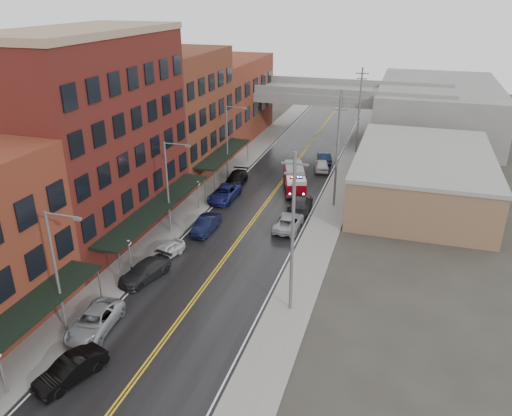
# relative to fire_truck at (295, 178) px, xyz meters

# --- Properties ---
(road) EXTENTS (11.00, 160.00, 0.02)m
(road) POSITION_rel_fire_truck_xyz_m (-2.01, -8.57, -1.38)
(road) COLOR black
(road) RESTS_ON ground
(sidewalk_left) EXTENTS (3.00, 160.00, 0.15)m
(sidewalk_left) POSITION_rel_fire_truck_xyz_m (-9.31, -8.57, -1.32)
(sidewalk_left) COLOR slate
(sidewalk_left) RESTS_ON ground
(sidewalk_right) EXTENTS (3.00, 160.00, 0.15)m
(sidewalk_right) POSITION_rel_fire_truck_xyz_m (5.29, -8.57, -1.32)
(sidewalk_right) COLOR slate
(sidewalk_right) RESTS_ON ground
(curb_left) EXTENTS (0.30, 160.00, 0.15)m
(curb_left) POSITION_rel_fire_truck_xyz_m (-7.66, -8.57, -1.32)
(curb_left) COLOR gray
(curb_left) RESTS_ON ground
(curb_right) EXTENTS (0.30, 160.00, 0.15)m
(curb_right) POSITION_rel_fire_truck_xyz_m (3.64, -8.57, -1.32)
(curb_right) COLOR gray
(curb_right) RESTS_ON ground
(brick_building_b) EXTENTS (9.00, 20.00, 18.00)m
(brick_building_b) POSITION_rel_fire_truck_xyz_m (-15.31, -15.57, 7.61)
(brick_building_b) COLOR #511615
(brick_building_b) RESTS_ON ground
(brick_building_c) EXTENTS (9.00, 15.00, 15.00)m
(brick_building_c) POSITION_rel_fire_truck_xyz_m (-15.31, 1.93, 6.11)
(brick_building_c) COLOR #5D2F1B
(brick_building_c) RESTS_ON ground
(brick_building_far) EXTENTS (9.00, 20.00, 12.00)m
(brick_building_far) POSITION_rel_fire_truck_xyz_m (-15.31, 19.43, 4.61)
(brick_building_far) COLOR maroon
(brick_building_far) RESTS_ON ground
(tan_building) EXTENTS (14.00, 22.00, 5.00)m
(tan_building) POSITION_rel_fire_truck_xyz_m (13.99, 1.43, 1.11)
(tan_building) COLOR brown
(tan_building) RESTS_ON ground
(right_far_block) EXTENTS (18.00, 30.00, 8.00)m
(right_far_block) POSITION_rel_fire_truck_xyz_m (15.99, 31.43, 2.61)
(right_far_block) COLOR slate
(right_far_block) RESTS_ON ground
(awning_0) EXTENTS (2.60, 16.00, 3.09)m
(awning_0) POSITION_rel_fire_truck_xyz_m (-9.50, -34.57, 1.60)
(awning_0) COLOR black
(awning_0) RESTS_ON ground
(awning_1) EXTENTS (2.60, 18.00, 3.09)m
(awning_1) POSITION_rel_fire_truck_xyz_m (-9.50, -15.57, 1.60)
(awning_1) COLOR black
(awning_1) RESTS_ON ground
(awning_2) EXTENTS (2.60, 13.00, 3.09)m
(awning_2) POSITION_rel_fire_truck_xyz_m (-9.49, 1.93, 1.59)
(awning_2) COLOR black
(awning_2) RESTS_ON ground
(globe_lamp_0) EXTENTS (0.44, 0.44, 3.12)m
(globe_lamp_0) POSITION_rel_fire_truck_xyz_m (-8.41, -36.57, 0.92)
(globe_lamp_0) COLOR #59595B
(globe_lamp_0) RESTS_ON ground
(globe_lamp_1) EXTENTS (0.44, 0.44, 3.12)m
(globe_lamp_1) POSITION_rel_fire_truck_xyz_m (-8.41, -22.57, 0.92)
(globe_lamp_1) COLOR #59595B
(globe_lamp_1) RESTS_ON ground
(globe_lamp_2) EXTENTS (0.44, 0.44, 3.12)m
(globe_lamp_2) POSITION_rel_fire_truck_xyz_m (-8.41, -8.57, 0.92)
(globe_lamp_2) COLOR #59595B
(globe_lamp_2) RESTS_ON ground
(street_lamp_0) EXTENTS (2.64, 0.22, 9.00)m
(street_lamp_0) POSITION_rel_fire_truck_xyz_m (-8.55, -30.57, 3.79)
(street_lamp_0) COLOR #59595B
(street_lamp_0) RESTS_ON ground
(street_lamp_1) EXTENTS (2.64, 0.22, 9.00)m
(street_lamp_1) POSITION_rel_fire_truck_xyz_m (-8.55, -14.57, 3.79)
(street_lamp_1) COLOR #59595B
(street_lamp_1) RESTS_ON ground
(street_lamp_2) EXTENTS (2.64, 0.22, 9.00)m
(street_lamp_2) POSITION_rel_fire_truck_xyz_m (-8.55, 1.43, 3.79)
(street_lamp_2) COLOR #59595B
(street_lamp_2) RESTS_ON ground
(utility_pole_0) EXTENTS (1.80, 0.24, 12.00)m
(utility_pole_0) POSITION_rel_fire_truck_xyz_m (5.19, -23.57, 4.91)
(utility_pole_0) COLOR #59595B
(utility_pole_0) RESTS_ON ground
(utility_pole_1) EXTENTS (1.80, 0.24, 12.00)m
(utility_pole_1) POSITION_rel_fire_truck_xyz_m (5.19, -3.57, 4.91)
(utility_pole_1) COLOR #59595B
(utility_pole_1) RESTS_ON ground
(utility_pole_2) EXTENTS (1.80, 0.24, 12.00)m
(utility_pole_2) POSITION_rel_fire_truck_xyz_m (5.19, 16.43, 4.91)
(utility_pole_2) COLOR #59595B
(utility_pole_2) RESTS_ON ground
(overpass) EXTENTS (40.00, 10.00, 7.50)m
(overpass) POSITION_rel_fire_truck_xyz_m (-2.01, 23.43, 4.59)
(overpass) COLOR slate
(overpass) RESTS_ON ground
(fire_truck) EXTENTS (4.37, 7.38, 2.57)m
(fire_truck) POSITION_rel_fire_truck_xyz_m (0.00, 0.00, 0.00)
(fire_truck) COLOR #9C0715
(fire_truck) RESTS_ON ground
(parked_car_left_1) EXTENTS (2.93, 4.76, 1.48)m
(parked_car_left_1) POSITION_rel_fire_truck_xyz_m (-5.61, -34.41, -0.65)
(parked_car_left_1) COLOR black
(parked_car_left_1) RESTS_ON ground
(parked_car_left_2) EXTENTS (2.89, 5.42, 1.45)m
(parked_car_left_2) POSITION_rel_fire_truck_xyz_m (-7.01, -29.87, -0.67)
(parked_car_left_2) COLOR #96999D
(parked_car_left_2) RESTS_ON ground
(parked_car_left_3) EXTENTS (3.20, 5.28, 1.43)m
(parked_car_left_3) POSITION_rel_fire_truck_xyz_m (-7.01, -22.87, -0.68)
(parked_car_left_3) COLOR black
(parked_car_left_3) RESTS_ON ground
(parked_car_left_4) EXTENTS (2.52, 4.28, 1.37)m
(parked_car_left_4) POSITION_rel_fire_truck_xyz_m (-7.01, -19.23, -0.71)
(parked_car_left_4) COLOR silver
(parked_car_left_4) RESTS_ON ground
(parked_car_left_5) EXTENTS (1.65, 4.50, 1.47)m
(parked_car_left_5) POSITION_rel_fire_truck_xyz_m (-5.61, -13.42, -0.66)
(parked_car_left_5) COLOR black
(parked_car_left_5) RESTS_ON ground
(parked_car_left_6) EXTENTS (2.59, 5.45, 1.50)m
(parked_car_left_6) POSITION_rel_fire_truck_xyz_m (-6.74, -5.37, -0.64)
(parked_car_left_6) COLOR #161B53
(parked_car_left_6) RESTS_ON ground
(parked_car_left_7) EXTENTS (2.50, 5.34, 1.51)m
(parked_car_left_7) POSITION_rel_fire_truck_xyz_m (-7.01, -0.69, -0.64)
(parked_car_left_7) COLOR black
(parked_car_left_7) RESTS_ON ground
(parked_car_right_0) EXTENTS (2.40, 5.14, 1.43)m
(parked_car_right_0) POSITION_rel_fire_truck_xyz_m (1.81, -10.37, -0.68)
(parked_car_right_0) COLOR #9D9FA4
(parked_car_right_0) RESTS_ON ground
(parked_car_right_1) EXTENTS (2.60, 5.57, 1.57)m
(parked_car_right_1) POSITION_rel_fire_truck_xyz_m (1.95, -5.67, -0.61)
(parked_car_right_1) COLOR black
(parked_car_right_1) RESTS_ON ground
(parked_car_right_2) EXTENTS (2.61, 4.64, 1.49)m
(parked_car_right_2) POSITION_rel_fire_truck_xyz_m (1.84, 7.63, -0.65)
(parked_car_right_2) COLOR silver
(parked_car_right_2) RESTS_ON ground
(parked_car_right_3) EXTENTS (2.71, 4.58, 1.43)m
(parked_car_right_3) POSITION_rel_fire_truck_xyz_m (1.59, 10.88, -0.68)
(parked_car_right_3) COLOR black
(parked_car_right_3) RESTS_ON ground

